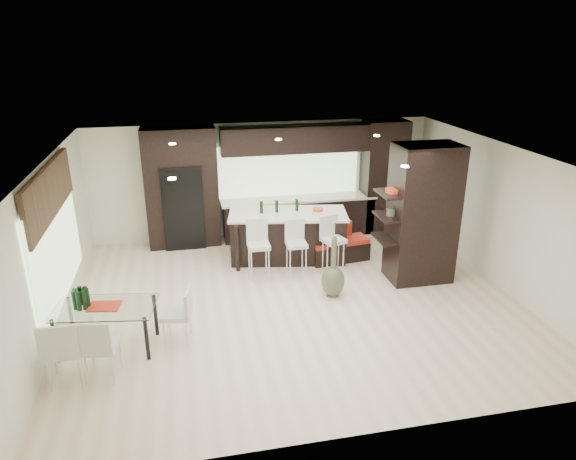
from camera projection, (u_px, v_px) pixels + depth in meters
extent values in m
plane|color=beige|center=(295.00, 300.00, 9.45)|extent=(8.00, 8.00, 0.00)
cube|color=white|center=(263.00, 179.00, 12.17)|extent=(8.00, 0.02, 2.70)
cube|color=white|center=(51.00, 250.00, 8.20)|extent=(0.02, 7.00, 2.70)
cube|color=white|center=(500.00, 216.00, 9.73)|extent=(0.02, 7.00, 2.70)
cube|color=white|center=(295.00, 155.00, 8.48)|extent=(8.00, 7.00, 0.02)
cube|color=#B2D199|center=(57.00, 245.00, 8.39)|extent=(0.04, 3.20, 1.90)
cube|color=#B2D199|center=(288.00, 170.00, 12.17)|extent=(3.40, 0.04, 1.20)
cube|color=brown|center=(49.00, 192.00, 8.08)|extent=(0.08, 3.00, 0.80)
cube|color=white|center=(292.00, 153.00, 8.72)|extent=(4.00, 3.00, 0.02)
cube|color=black|center=(286.00, 182.00, 11.96)|extent=(6.80, 0.68, 2.70)
cube|color=black|center=(183.00, 205.00, 11.60)|extent=(0.90, 0.68, 1.90)
cube|color=black|center=(423.00, 214.00, 9.83)|extent=(1.20, 0.80, 2.70)
cube|color=black|center=(288.00, 236.00, 11.04)|extent=(2.64, 1.48, 1.04)
cube|color=silver|center=(259.00, 256.00, 10.13)|extent=(0.43, 0.43, 0.96)
cube|color=silver|center=(296.00, 254.00, 10.30)|extent=(0.40, 0.40, 0.90)
cube|color=silver|center=(333.00, 250.00, 10.43)|extent=(0.52, 0.52, 0.94)
cube|color=black|center=(339.00, 250.00, 11.02)|extent=(1.31, 0.65, 0.48)
cube|color=white|center=(108.00, 327.00, 7.88)|extent=(1.60, 1.06, 0.72)
cube|color=silver|center=(100.00, 349.00, 7.16)|extent=(0.58, 0.58, 0.93)
cube|color=silver|center=(65.00, 353.00, 7.06)|extent=(0.52, 0.52, 0.94)
cube|color=silver|center=(177.00, 317.00, 8.06)|extent=(0.52, 0.52, 0.82)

